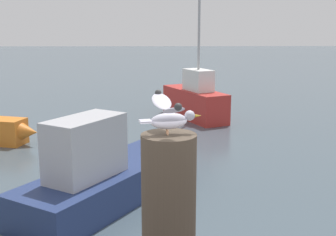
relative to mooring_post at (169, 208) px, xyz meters
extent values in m
cylinder|color=#382D23|center=(0.00, 0.00, 0.00)|extent=(0.35, 0.35, 0.97)
cylinder|color=tan|center=(-0.01, -0.02, 0.50)|extent=(0.01, 0.01, 0.04)
cylinder|color=tan|center=(-0.01, 0.02, 0.50)|extent=(0.01, 0.01, 0.04)
ellipsoid|color=silver|center=(0.00, 0.00, 0.57)|extent=(0.24, 0.14, 0.10)
sphere|color=silver|center=(0.13, 0.03, 0.60)|extent=(0.06, 0.06, 0.06)
cone|color=gold|center=(0.18, 0.04, 0.59)|extent=(0.05, 0.03, 0.02)
cube|color=silver|center=(-0.14, -0.03, 0.58)|extent=(0.09, 0.09, 0.01)
ellipsoid|color=silver|center=(0.02, -0.16, 0.67)|extent=(0.16, 0.24, 0.09)
sphere|color=#383838|center=(0.05, -0.25, 0.71)|extent=(0.04, 0.04, 0.04)
ellipsoid|color=silver|center=(-0.04, 0.15, 0.67)|extent=(0.16, 0.24, 0.09)
sphere|color=#383838|center=(-0.07, 0.25, 0.71)|extent=(0.04, 0.04, 0.04)
cone|color=orange|center=(-3.44, 8.40, -1.55)|extent=(0.69, 0.69, 0.56)
cube|color=navy|center=(-0.93, 4.79, -1.62)|extent=(3.07, 3.89, 0.61)
cone|color=navy|center=(0.25, 6.67, -1.59)|extent=(1.50, 1.50, 1.09)
cube|color=#B2B2B7|center=(-1.26, 4.27, -0.81)|extent=(1.30, 1.51, 1.00)
cube|color=#B72D28|center=(1.11, 11.74, -1.45)|extent=(2.05, 3.05, 0.95)
cone|color=#B72D28|center=(0.39, 13.27, -1.40)|extent=(1.06, 1.06, 0.80)
cube|color=white|center=(1.20, 11.53, -0.63)|extent=(1.00, 1.22, 0.69)
cylinder|color=#A5A5A8|center=(1.20, 11.53, 1.18)|extent=(0.08, 0.08, 2.94)
camera|label=1|loc=(-0.06, -2.62, 1.15)|focal=47.15mm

